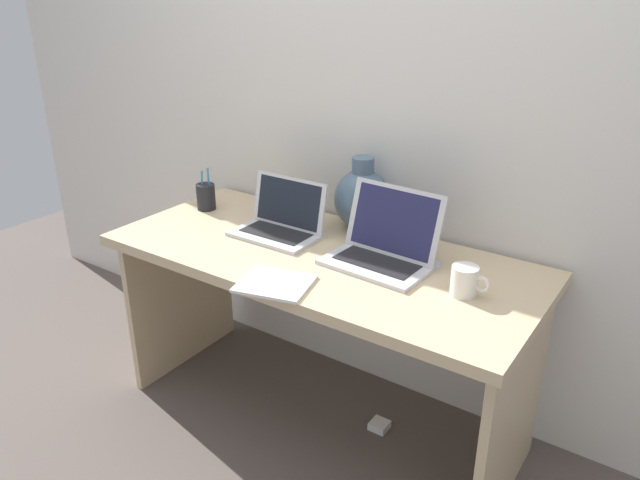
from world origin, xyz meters
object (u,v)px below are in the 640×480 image
object	(u,v)px
pen_cup	(206,196)
green_vase	(362,198)
coffee_mug	(465,281)
laptop_left	(282,220)
laptop_right	(386,243)
power_brick	(379,425)
notebook_stack	(275,284)

from	to	relation	value
pen_cup	green_vase	bearing A→B (deg)	16.24
green_vase	coffee_mug	distance (m)	0.63
laptop_left	coffee_mug	size ratio (longest dim) A/B	2.68
green_vase	coffee_mug	bearing A→B (deg)	-28.27
laptop_right	pen_cup	xyz separation A→B (m)	(-0.88, 0.03, -0.01)
coffee_mug	power_brick	bearing A→B (deg)	165.77
pen_cup	power_brick	size ratio (longest dim) A/B	2.62
green_vase	power_brick	world-z (taller)	green_vase
laptop_right	notebook_stack	size ratio (longest dim) A/B	1.64
green_vase	pen_cup	world-z (taller)	green_vase
laptop_right	green_vase	world-z (taller)	green_vase
laptop_left	laptop_right	size ratio (longest dim) A/B	0.89
laptop_left	green_vase	xyz separation A→B (m)	(0.22, 0.22, 0.07)
notebook_stack	coffee_mug	distance (m)	0.60
laptop_right	power_brick	bearing A→B (deg)	6.69
power_brick	coffee_mug	bearing A→B (deg)	-14.23
laptop_right	coffee_mug	world-z (taller)	laptop_right
power_brick	notebook_stack	bearing A→B (deg)	-120.60
laptop_right	pen_cup	world-z (taller)	laptop_right
power_brick	laptop_left	bearing A→B (deg)	-179.39
green_vase	coffee_mug	size ratio (longest dim) A/B	2.32
coffee_mug	pen_cup	size ratio (longest dim) A/B	0.68
green_vase	pen_cup	size ratio (longest dim) A/B	1.57
laptop_right	power_brick	size ratio (longest dim) A/B	5.33
pen_cup	laptop_right	bearing A→B (deg)	-1.68
laptop_right	coffee_mug	size ratio (longest dim) A/B	3.01
laptop_left	pen_cup	bearing A→B (deg)	176.06
laptop_left	pen_cup	world-z (taller)	laptop_left
notebook_stack	pen_cup	bearing A→B (deg)	150.30
coffee_mug	power_brick	distance (m)	0.83
pen_cup	power_brick	bearing A→B (deg)	-1.59
pen_cup	laptop_left	bearing A→B (deg)	-3.94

